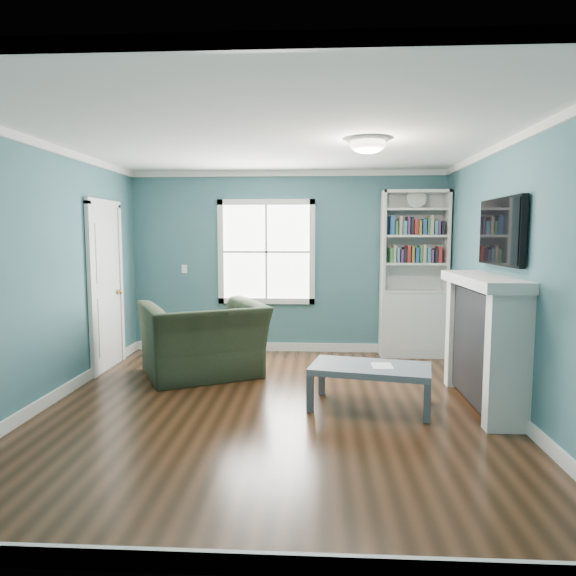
{
  "coord_description": "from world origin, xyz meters",
  "views": [
    {
      "loc": [
        0.42,
        -4.88,
        1.7
      ],
      "look_at": [
        0.13,
        0.4,
        1.15
      ],
      "focal_mm": 32.0,
      "sensor_mm": 36.0,
      "label": 1
    }
  ],
  "objects": [
    {
      "name": "floor",
      "position": [
        0.0,
        0.0,
        0.0
      ],
      "size": [
        5.0,
        5.0,
        0.0
      ],
      "primitive_type": "plane",
      "color": "black",
      "rests_on": "ground"
    },
    {
      "name": "room_walls",
      "position": [
        0.0,
        0.0,
        1.58
      ],
      "size": [
        5.0,
        5.0,
        5.0
      ],
      "color": "#35626E",
      "rests_on": "ground"
    },
    {
      "name": "trim",
      "position": [
        0.0,
        0.0,
        1.24
      ],
      "size": [
        4.5,
        5.0,
        2.6
      ],
      "color": "white",
      "rests_on": "ground"
    },
    {
      "name": "window",
      "position": [
        -0.3,
        2.49,
        1.45
      ],
      "size": [
        1.4,
        0.06,
        1.5
      ],
      "color": "white",
      "rests_on": "room_walls"
    },
    {
      "name": "bookshelf",
      "position": [
        1.77,
        2.3,
        0.92
      ],
      "size": [
        0.9,
        0.35,
        2.31
      ],
      "color": "silver",
      "rests_on": "ground"
    },
    {
      "name": "fireplace",
      "position": [
        2.08,
        0.2,
        0.64
      ],
      "size": [
        0.44,
        1.58,
        1.3
      ],
      "color": "black",
      "rests_on": "ground"
    },
    {
      "name": "tv",
      "position": [
        2.2,
        0.2,
        1.72
      ],
      "size": [
        0.06,
        1.1,
        0.65
      ],
      "primitive_type": "cube",
      "color": "black",
      "rests_on": "fireplace"
    },
    {
      "name": "door",
      "position": [
        -2.22,
        1.4,
        1.07
      ],
      "size": [
        0.12,
        0.98,
        2.17
      ],
      "color": "silver",
      "rests_on": "ground"
    },
    {
      "name": "ceiling_fixture",
      "position": [
        0.9,
        0.1,
        2.55
      ],
      "size": [
        0.38,
        0.38,
        0.15
      ],
      "color": "white",
      "rests_on": "room_walls"
    },
    {
      "name": "light_switch",
      "position": [
        -1.5,
        2.48,
        1.2
      ],
      "size": [
        0.08,
        0.01,
        0.12
      ],
      "primitive_type": "cube",
      "color": "white",
      "rests_on": "room_walls"
    },
    {
      "name": "recliner",
      "position": [
        -0.93,
        1.12,
        0.59
      ],
      "size": [
        1.61,
        1.41,
        1.19
      ],
      "primitive_type": "imported",
      "rotation": [
        0.0,
        0.0,
        -2.67
      ],
      "color": "black",
      "rests_on": "ground"
    },
    {
      "name": "coffee_table",
      "position": [
        0.96,
        0.09,
        0.36
      ],
      "size": [
        1.26,
        0.85,
        0.42
      ],
      "rotation": [
        0.0,
        0.0,
        -0.21
      ],
      "color": "#4A5059",
      "rests_on": "ground"
    },
    {
      "name": "paper_sheet",
      "position": [
        1.07,
        0.07,
        0.42
      ],
      "size": [
        0.2,
        0.25,
        0.0
      ],
      "primitive_type": "cube",
      "rotation": [
        0.0,
        0.0,
        -0.0
      ],
      "color": "white",
      "rests_on": "coffee_table"
    }
  ]
}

